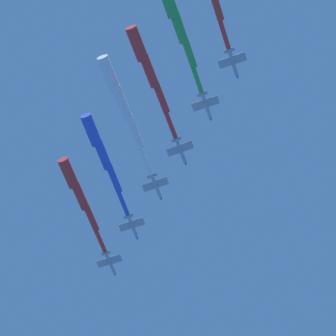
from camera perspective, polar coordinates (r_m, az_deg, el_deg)
jet_lead at (r=251.95m, az=-6.39°, el=-2.10°), size 44.05×19.36×3.70m
jet_port_inner at (r=245.28m, az=-4.74°, el=0.90°), size 44.97×19.38×3.75m
jet_starboard_inner at (r=240.26m, az=-3.33°, el=4.65°), size 49.15×21.52×3.78m
jet_port_mid at (r=233.83m, az=-1.36°, el=6.96°), size 45.13×20.51×3.77m
jet_starboard_mid at (r=233.21m, az=0.83°, el=10.02°), size 42.65×18.81×3.73m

